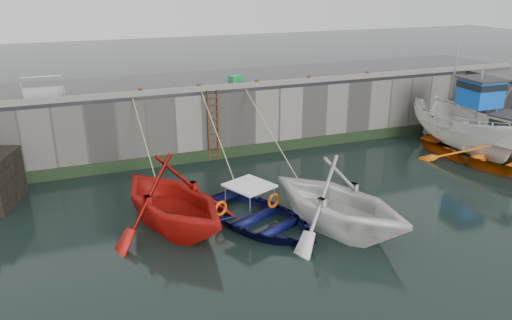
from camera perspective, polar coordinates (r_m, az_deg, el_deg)
name	(u,v)px	position (r m, az deg, el deg)	size (l,w,h in m)	color
ground	(378,260)	(15.28, 13.72, -11.04)	(120.00, 120.00, 0.00)	black
quay_back	(237,110)	(25.14, -2.18, 5.68)	(30.00, 5.00, 3.00)	slate
road_back	(237,79)	(24.80, -2.23, 9.22)	(30.00, 5.00, 0.16)	black
kerb_back	(254,84)	(22.59, -0.27, 8.63)	(30.00, 0.30, 0.20)	slate
algae_back	(255,149)	(23.21, -0.09, 1.24)	(30.00, 0.08, 0.50)	black
ladder	(213,126)	(22.16, -4.89, 3.88)	(0.51, 0.08, 3.20)	#3F1E0F
boat_near_white	(173,228)	(16.82, -9.47, -7.64)	(4.57, 5.29, 2.79)	#B7160F
boat_near_white_rope	(151,182)	(20.57, -11.94, -2.50)	(0.04, 4.25, 3.10)	tan
boat_near_blue	(260,225)	(16.78, 0.45, -7.43)	(3.44, 4.81, 1.00)	#090C3B
boat_near_blue_rope	(219,177)	(20.74, -4.23, -1.91)	(0.04, 4.95, 3.10)	tan
boat_near_blacktrim	(336,230)	(16.69, 9.11, -7.86)	(4.54, 5.26, 2.77)	silver
boat_near_blacktrim_rope	(274,175)	(20.91, 2.03, -1.68)	(0.04, 6.01, 3.10)	tan
boat_far_white	(466,128)	(25.55, 22.85, 3.42)	(2.76, 6.91, 5.64)	white
boat_far_orange	(497,154)	(24.43, 25.81, 0.62)	(6.37, 7.75, 4.40)	orange
fish_crate	(236,78)	(23.77, -2.32, 9.30)	(0.64, 0.37, 0.30)	#188439
railing	(44,93)	(22.24, -23.11, 7.11)	(1.60, 1.05, 1.00)	#A5A8AD
bollard_a	(141,92)	(21.46, -13.05, 7.60)	(0.18, 0.18, 0.28)	#3F1E0F
bollard_b	(199,87)	(21.93, -6.54, 8.25)	(0.18, 0.18, 0.28)	#3F1E0F
bollard_c	(257,83)	(22.75, 0.12, 8.81)	(0.18, 0.18, 0.28)	#3F1E0F
bollard_d	(309,79)	(23.80, 6.04, 9.20)	(0.18, 0.18, 0.28)	#3F1E0F
bollard_e	(367,74)	(25.39, 12.58, 9.52)	(0.18, 0.18, 0.28)	#3F1E0F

